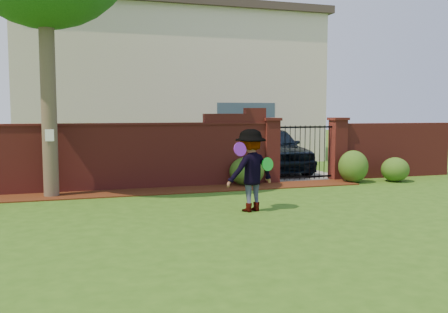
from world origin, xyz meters
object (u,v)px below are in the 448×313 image
object	(u,v)px
car	(272,149)
man	(251,170)
frisbee_green	(268,164)
frisbee_purple	(240,149)

from	to	relation	value
car	man	world-z (taller)	man
man	frisbee_green	world-z (taller)	man
frisbee_purple	man	bearing A→B (deg)	38.92
frisbee_green	frisbee_purple	bearing A→B (deg)	-163.82
car	man	size ratio (longest dim) A/B	2.71
car	man	bearing A→B (deg)	-115.00
man	frisbee_green	xyz separation A→B (m)	(0.32, -0.09, 0.13)
frisbee_purple	frisbee_green	distance (m)	0.78
man	frisbee_purple	world-z (taller)	man
car	man	xyz separation A→B (m)	(-3.03, -6.00, 0.06)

